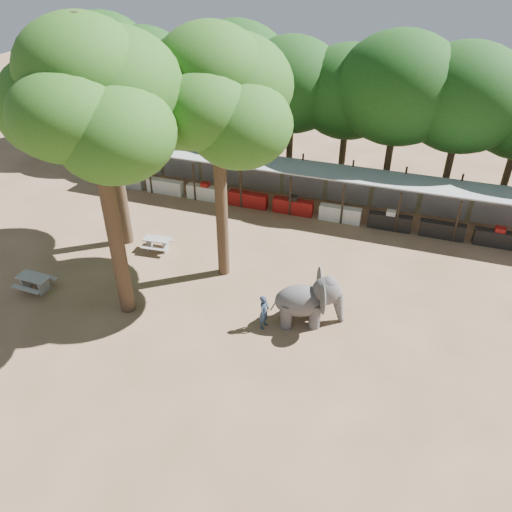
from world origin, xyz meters
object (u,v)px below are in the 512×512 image
(picnic_table_far, at_px, (157,242))
(yard_tree_left, at_px, (102,85))
(picnic_table_near, at_px, (34,281))
(elephant, at_px, (309,300))
(handler, at_px, (264,312))
(yard_tree_back, at_px, (215,96))
(yard_tree_center, at_px, (91,99))

(picnic_table_far, bearing_deg, yard_tree_left, 163.06)
(yard_tree_left, distance_m, picnic_table_near, 9.53)
(elephant, distance_m, handler, 1.95)
(handler, bearing_deg, yard_tree_back, 52.03)
(yard_tree_left, bearing_deg, elephant, -17.50)
(yard_tree_center, relative_size, picnic_table_near, 7.60)
(yard_tree_center, relative_size, picnic_table_far, 8.11)
(elephant, height_order, picnic_table_far, elephant)
(handler, bearing_deg, yard_tree_left, 72.85)
(handler, distance_m, picnic_table_far, 8.17)
(yard_tree_left, relative_size, yard_tree_back, 0.97)
(yard_tree_center, bearing_deg, elephant, 11.14)
(elephant, xyz_separation_m, handler, (-1.68, -0.92, -0.37))
(picnic_table_near, distance_m, picnic_table_far, 6.19)
(yard_tree_back, bearing_deg, handler, -46.12)
(yard_tree_left, distance_m, yard_tree_center, 5.92)
(yard_tree_left, bearing_deg, yard_tree_center, -59.04)
(yard_tree_center, distance_m, elephant, 11.39)
(handler, bearing_deg, picnic_table_far, 69.39)
(picnic_table_far, bearing_deg, handler, -33.79)
(picnic_table_near, bearing_deg, picnic_table_far, 55.16)
(yard_tree_back, bearing_deg, elephant, -26.41)
(yard_tree_center, xyz_separation_m, elephant, (7.92, 1.56, -8.04))
(yard_tree_left, distance_m, handler, 12.62)
(yard_tree_center, xyz_separation_m, picnic_table_near, (-4.66, -0.37, -8.71))
(yard_tree_left, distance_m, yard_tree_back, 6.09)
(yard_tree_back, relative_size, picnic_table_far, 7.65)
(picnic_table_far, bearing_deg, yard_tree_back, -13.18)
(handler, bearing_deg, elephant, -53.05)
(yard_tree_center, bearing_deg, picnic_table_far, 101.40)
(yard_tree_left, bearing_deg, picnic_table_near, -107.17)
(yard_tree_center, height_order, picnic_table_far, yard_tree_center)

